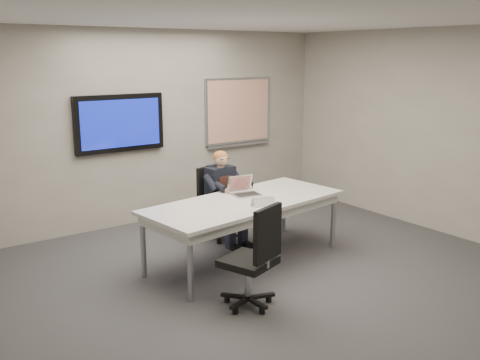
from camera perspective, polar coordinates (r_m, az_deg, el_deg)
floor at (r=5.88m, az=4.46°, el=-11.25°), size 6.00×6.00×0.02m
ceiling at (r=5.37m, az=5.02°, el=17.09°), size 6.00×6.00×0.02m
wall_back at (r=7.95m, az=-9.49°, el=5.58°), size 6.00×0.02×2.80m
wall_right at (r=7.72m, az=21.99°, el=4.58°), size 0.02×6.00×2.80m
conference_table at (r=6.33m, az=0.53°, el=-2.92°), size 2.57×1.31×0.76m
tv_display at (r=7.68m, az=-12.70°, el=5.93°), size 1.30×0.09×0.80m
whiteboard at (r=8.70m, az=-0.19°, el=7.28°), size 1.25×0.08×1.10m
office_chair_far at (r=7.24m, az=-2.49°, el=-3.89°), size 0.59×0.59×0.98m
office_chair_near at (r=5.31m, az=1.29°, el=-10.13°), size 0.64×0.64×1.06m
seated_person at (r=7.01m, az=-1.38°, el=-2.87°), size 0.39×0.67×1.22m
laptop at (r=6.55m, az=0.40°, el=-1.07°), size 0.35×0.34×0.23m
name_tent at (r=6.06m, az=2.46°, el=-2.31°), size 0.26×0.14×0.10m
pen at (r=6.14m, az=2.76°, el=-2.55°), size 0.03×0.14×0.01m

